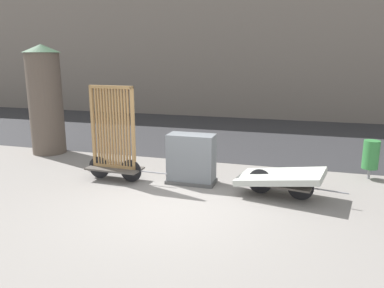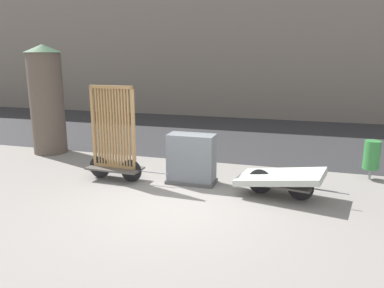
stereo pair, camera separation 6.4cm
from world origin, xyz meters
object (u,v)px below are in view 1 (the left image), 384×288
object	(u,v)px
bike_cart_with_bedframe	(114,145)
bike_cart_with_mattress	(280,178)
utility_cabinet	(191,161)
advertising_column	(45,99)
trash_bin	(371,155)

from	to	relation	value
bike_cart_with_bedframe	bike_cart_with_mattress	bearing A→B (deg)	2.18
utility_cabinet	advertising_column	xyz separation A→B (m)	(-5.04, 1.51, 1.12)
bike_cart_with_mattress	utility_cabinet	world-z (taller)	utility_cabinet
bike_cart_with_mattress	trash_bin	xyz separation A→B (m)	(2.01, 1.83, 0.19)
bike_cart_with_bedframe	bike_cart_with_mattress	distance (m)	3.89
bike_cart_with_bedframe	utility_cabinet	world-z (taller)	bike_cart_with_bedframe
bike_cart_with_bedframe	bike_cart_with_mattress	world-z (taller)	bike_cart_with_bedframe
utility_cabinet	advertising_column	size ratio (longest dim) A/B	0.36
utility_cabinet	bike_cart_with_mattress	bearing A→B (deg)	-8.85
bike_cart_with_mattress	trash_bin	bearing A→B (deg)	52.71
bike_cart_with_mattress	utility_cabinet	size ratio (longest dim) A/B	1.97
bike_cart_with_bedframe	trash_bin	world-z (taller)	bike_cart_with_bedframe
bike_cart_with_mattress	advertising_column	distance (m)	7.43
bike_cart_with_bedframe	utility_cabinet	bearing A→B (deg)	12.10
advertising_column	bike_cart_with_bedframe	bearing A→B (deg)	-29.64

